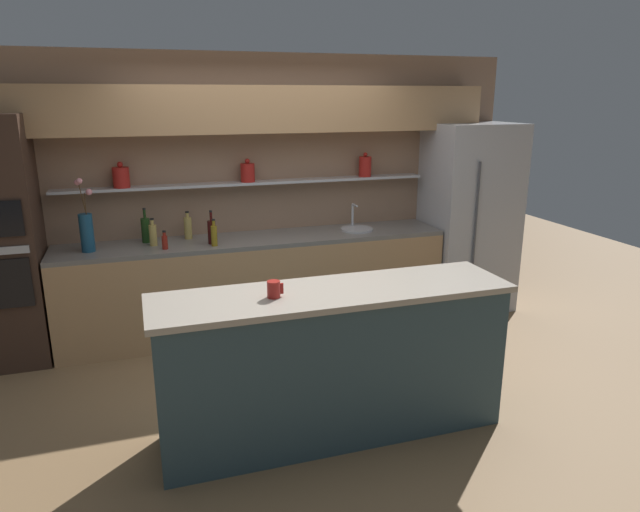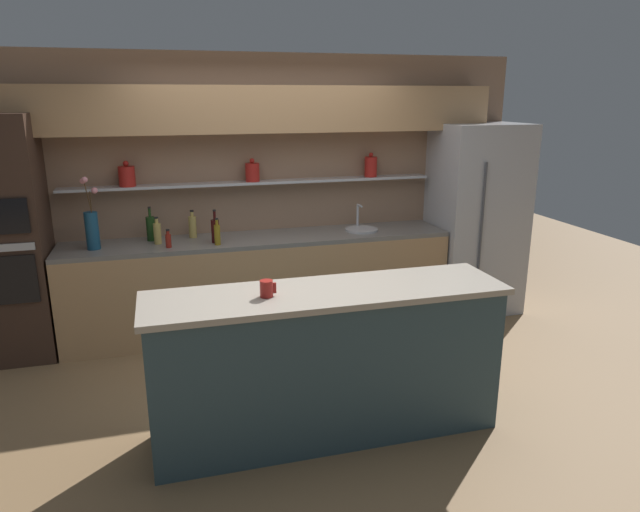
{
  "view_description": "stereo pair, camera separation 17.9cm",
  "coord_description": "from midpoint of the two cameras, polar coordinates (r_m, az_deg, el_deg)",
  "views": [
    {
      "loc": [
        -1.15,
        -3.9,
        2.21
      ],
      "look_at": [
        0.22,
        0.29,
        0.97
      ],
      "focal_mm": 32.0,
      "sensor_mm": 36.0,
      "label": 1
    },
    {
      "loc": [
        -0.97,
        -3.95,
        2.21
      ],
      "look_at": [
        0.22,
        0.29,
        0.97
      ],
      "focal_mm": 32.0,
      "sensor_mm": 36.0,
      "label": 2
    }
  ],
  "objects": [
    {
      "name": "island_counter",
      "position": [
        3.82,
        2.07,
        -10.63
      ],
      "size": [
        2.33,
        0.61,
        1.02
      ],
      "color": "#334C56",
      "rests_on": "ground_plane"
    },
    {
      "name": "sink_fixture",
      "position": [
        5.68,
        5.04,
        2.79
      ],
      "size": [
        0.32,
        0.32,
        0.25
      ],
      "color": "#B7B7BC",
      "rests_on": "back_counter_unit"
    },
    {
      "name": "bottle_wine_1",
      "position": [
        5.43,
        -15.66,
        2.69
      ],
      "size": [
        0.08,
        0.08,
        0.32
      ],
      "color": "#193814",
      "rests_on": "back_counter_unit"
    },
    {
      "name": "ground_plane",
      "position": [
        4.63,
        -0.57,
        -12.79
      ],
      "size": [
        12.0,
        12.0,
        0.0
      ],
      "primitive_type": "plane",
      "color": "olive"
    },
    {
      "name": "bottle_sauce_3",
      "position": [
        5.15,
        -13.97,
        1.57
      ],
      "size": [
        0.05,
        0.05,
        0.17
      ],
      "color": "maroon",
      "rests_on": "back_counter_unit"
    },
    {
      "name": "bottle_oil_2",
      "position": [
        5.15,
        -9.26,
        2.19
      ],
      "size": [
        0.05,
        0.05,
        0.24
      ],
      "color": "olive",
      "rests_on": "back_counter_unit"
    },
    {
      "name": "bottle_wine_0",
      "position": [
        5.24,
        -9.47,
        2.53
      ],
      "size": [
        0.07,
        0.07,
        0.3
      ],
      "color": "#380C0C",
      "rests_on": "back_counter_unit"
    },
    {
      "name": "coffee_mug",
      "position": [
        3.5,
        -3.9,
        -3.28
      ],
      "size": [
        0.1,
        0.08,
        0.1
      ],
      "color": "maroon",
      "rests_on": "island_counter"
    },
    {
      "name": "bottle_spirit_4",
      "position": [
        5.3,
        -15.03,
        2.25
      ],
      "size": [
        0.07,
        0.07,
        0.25
      ],
      "color": "tan",
      "rests_on": "back_counter_unit"
    },
    {
      "name": "refrigerator",
      "position": [
        6.18,
        16.14,
        3.57
      ],
      "size": [
        0.87,
        0.73,
        1.94
      ],
      "color": "#B7B7BC",
      "rests_on": "ground_plane"
    },
    {
      "name": "oven_tower",
      "position": [
        5.43,
        -28.2,
        1.39
      ],
      "size": [
        0.66,
        0.64,
        2.08
      ],
      "color": "#3D281E",
      "rests_on": "ground_plane"
    },
    {
      "name": "back_counter_unit",
      "position": [
        5.54,
        -4.98,
        -2.74
      ],
      "size": [
        3.63,
        0.62,
        0.92
      ],
      "color": "tan",
      "rests_on": "ground_plane"
    },
    {
      "name": "flower_vase",
      "position": [
        5.27,
        -20.95,
        2.74
      ],
      "size": [
        0.14,
        0.15,
        0.64
      ],
      "color": "navy",
      "rests_on": "back_counter_unit"
    },
    {
      "name": "bottle_spirit_5",
      "position": [
        5.47,
        -11.71,
        2.93
      ],
      "size": [
        0.07,
        0.07,
        0.26
      ],
      "color": "tan",
      "rests_on": "back_counter_unit"
    },
    {
      "name": "back_wall_unit",
      "position": [
        5.59,
        -4.79,
        8.92
      ],
      "size": [
        5.2,
        0.44,
        2.6
      ],
      "color": "#937056",
      "rests_on": "ground_plane"
    }
  ]
}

